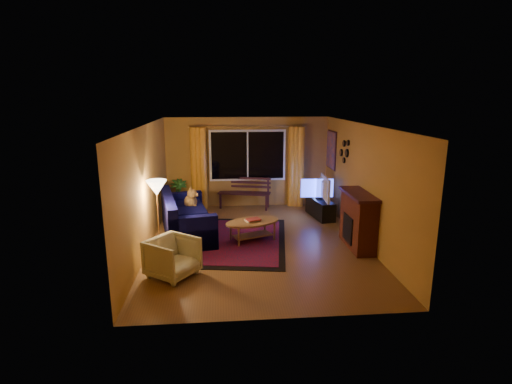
{
  "coord_description": "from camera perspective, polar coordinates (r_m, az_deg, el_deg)",
  "views": [
    {
      "loc": [
        -0.73,
        -8.01,
        3.08
      ],
      "look_at": [
        0.0,
        0.3,
        1.05
      ],
      "focal_mm": 28.0,
      "sensor_mm": 36.0,
      "label": 1
    }
  ],
  "objects": [
    {
      "name": "television",
      "position": [
        10.33,
        9.27,
        0.57
      ],
      "size": [
        0.2,
        1.04,
        0.6
      ],
      "primitive_type": "imported",
      "rotation": [
        0.0,
        0.0,
        1.51
      ],
      "color": "black",
      "rests_on": "tv_console"
    },
    {
      "name": "potted_plant",
      "position": [
        11.13,
        -10.97,
        -0.39
      ],
      "size": [
        0.54,
        0.54,
        0.85
      ],
      "primitive_type": "imported",
      "rotation": [
        0.0,
        0.0,
        0.16
      ],
      "color": "#235B1E",
      "rests_on": "ground"
    },
    {
      "name": "curtain_right",
      "position": [
        11.26,
        5.71,
        3.58
      ],
      "size": [
        0.36,
        0.36,
        2.24
      ],
      "primitive_type": "cylinder",
      "color": "orange",
      "rests_on": "ground"
    },
    {
      "name": "mirror_cluster",
      "position": [
        9.85,
        12.46,
        5.89
      ],
      "size": [
        0.06,
        0.6,
        0.56
      ],
      "primitive_type": null,
      "color": "black",
      "rests_on": "wall_right"
    },
    {
      "name": "floor",
      "position": [
        8.61,
        0.18,
        -7.34
      ],
      "size": [
        4.5,
        6.0,
        0.02
      ],
      "primitive_type": "cube",
      "color": "brown",
      "rests_on": "ground"
    },
    {
      "name": "dog",
      "position": [
        9.51,
        -9.35,
        -0.89
      ],
      "size": [
        0.38,
        0.5,
        0.52
      ],
      "primitive_type": null,
      "rotation": [
        0.0,
        0.0,
        0.08
      ],
      "color": "olive",
      "rests_on": "sofa"
    },
    {
      "name": "coffee_table",
      "position": [
        8.68,
        -0.51,
        -5.56
      ],
      "size": [
        1.58,
        1.58,
        0.44
      ],
      "primitive_type": "cylinder",
      "rotation": [
        0.0,
        0.0,
        0.37
      ],
      "color": "#9D7043",
      "rests_on": "ground"
    },
    {
      "name": "rug",
      "position": [
        8.74,
        -2.25,
        -6.9
      ],
      "size": [
        2.36,
        3.29,
        0.02
      ],
      "primitive_type": "cube",
      "rotation": [
        0.0,
        0.0,
        -0.15
      ],
      "color": "maroon",
      "rests_on": "ground"
    },
    {
      "name": "curtain_left",
      "position": [
        11.08,
        -8.17,
        3.35
      ],
      "size": [
        0.36,
        0.36,
        2.24
      ],
      "primitive_type": "cylinder",
      "color": "orange",
      "rests_on": "ground"
    },
    {
      "name": "curtain_rod",
      "position": [
        10.96,
        -1.21,
        9.33
      ],
      "size": [
        3.2,
        0.03,
        0.03
      ],
      "primitive_type": "cylinder",
      "rotation": [
        0.0,
        1.57,
        0.0
      ],
      "color": "#BF8C3F",
      "rests_on": "wall_back"
    },
    {
      "name": "floor_lamp",
      "position": [
        8.15,
        -13.79,
        -3.45
      ],
      "size": [
        0.27,
        0.27,
        1.47
      ],
      "primitive_type": "cylinder",
      "rotation": [
        0.0,
        0.0,
        -0.1
      ],
      "color": "#BF8C3F",
      "rests_on": "ground"
    },
    {
      "name": "painting",
      "position": [
        10.96,
        10.69,
        5.94
      ],
      "size": [
        0.04,
        0.76,
        0.96
      ],
      "primitive_type": "cube",
      "color": "#D15A28",
      "rests_on": "wall_right"
    },
    {
      "name": "armchair",
      "position": [
        7.13,
        -11.83,
        -8.88
      ],
      "size": [
        1.0,
        1.01,
        0.76
      ],
      "primitive_type": "imported",
      "rotation": [
        0.0,
        0.0,
        0.92
      ],
      "color": "beige",
      "rests_on": "ground"
    },
    {
      "name": "wall_left",
      "position": [
        8.36,
        -15.44,
        0.53
      ],
      "size": [
        0.02,
        6.0,
        2.5
      ],
      "primitive_type": "cube",
      "color": "#B68238",
      "rests_on": "ground"
    },
    {
      "name": "wall_back",
      "position": [
        11.19,
        -1.22,
        4.26
      ],
      "size": [
        4.5,
        0.02,
        2.5
      ],
      "primitive_type": "cube",
      "color": "#B68238",
      "rests_on": "ground"
    },
    {
      "name": "tv_console",
      "position": [
        10.46,
        9.15,
        -2.28
      ],
      "size": [
        0.55,
        1.17,
        0.47
      ],
      "primitive_type": "cube",
      "rotation": [
        0.0,
        0.0,
        0.16
      ],
      "color": "black",
      "rests_on": "ground"
    },
    {
      "name": "fireplace",
      "position": [
        8.49,
        14.39,
        -4.11
      ],
      "size": [
        0.4,
        1.2,
        1.1
      ],
      "primitive_type": "cube",
      "color": "maroon",
      "rests_on": "ground"
    },
    {
      "name": "ceiling",
      "position": [
        8.06,
        0.19,
        9.63
      ],
      "size": [
        4.5,
        6.0,
        0.02
      ],
      "primitive_type": "cube",
      "color": "white",
      "rests_on": "ground"
    },
    {
      "name": "bench",
      "position": [
        11.15,
        -1.67,
        -1.22
      ],
      "size": [
        1.49,
        0.78,
        0.43
      ],
      "primitive_type": "cube",
      "rotation": [
        0.0,
        0.0,
        -0.26
      ],
      "color": "black",
      "rests_on": "ground"
    },
    {
      "name": "sofa",
      "position": [
        9.09,
        -9.83,
        -3.26
      ],
      "size": [
        1.41,
        2.44,
        0.93
      ],
      "primitive_type": "cube",
      "rotation": [
        0.0,
        0.0,
        0.2
      ],
      "color": "#06063E",
      "rests_on": "ground"
    },
    {
      "name": "wall_right",
      "position": [
        8.74,
        15.1,
        1.12
      ],
      "size": [
        0.02,
        6.0,
        2.5
      ],
      "primitive_type": "cube",
      "color": "#B68238",
      "rests_on": "ground"
    },
    {
      "name": "window",
      "position": [
        11.1,
        -1.2,
        5.23
      ],
      "size": [
        2.0,
        0.02,
        1.3
      ],
      "primitive_type": "cube",
      "color": "black",
      "rests_on": "wall_back"
    }
  ]
}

